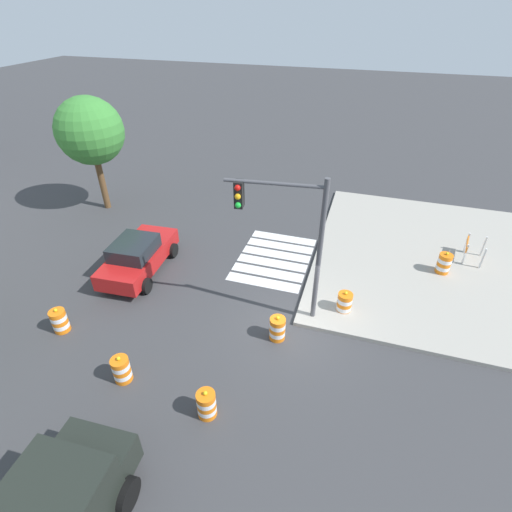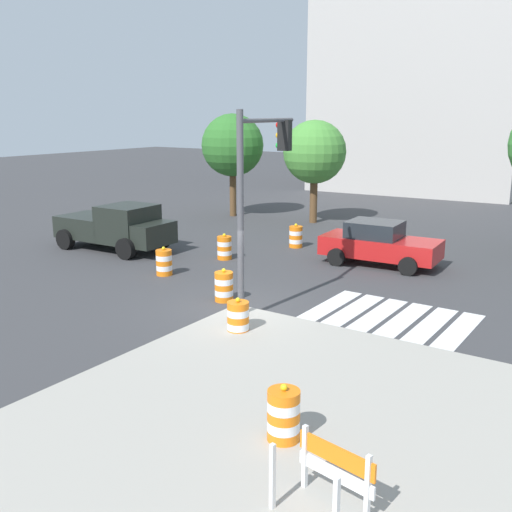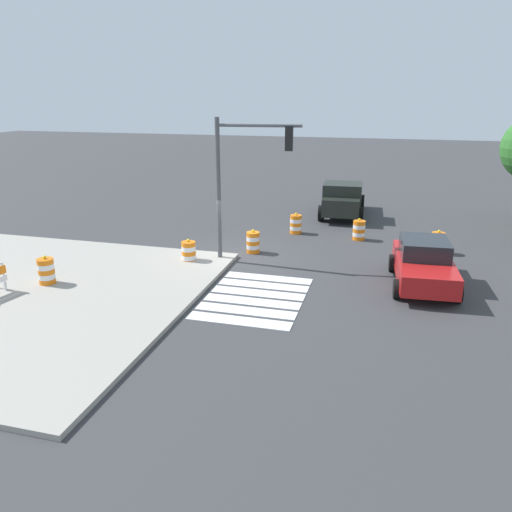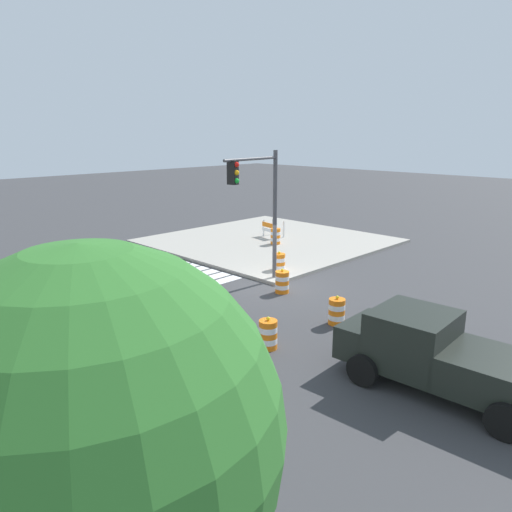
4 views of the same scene
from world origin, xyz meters
name	(u,v)px [view 4 (image 4 of 4)]	position (x,y,z in m)	size (l,w,h in m)	color
ground_plane	(275,286)	(0.00, 0.00, 0.00)	(120.00, 120.00, 0.00)	#38383A
sidewalk_corner	(269,241)	(6.00, -6.00, 0.07)	(12.00, 12.00, 0.15)	#9E998E
crosswalk_stripes	(184,276)	(4.00, 1.80, 0.01)	(4.35, 3.20, 0.02)	silver
sports_car	(102,302)	(1.35, 7.21, 0.81)	(4.41, 2.35, 1.63)	red
pickup_truck	(433,353)	(-8.49, 3.42, 0.97)	(5.23, 2.53, 1.92)	black
traffic_barrel_near_corner	(279,263)	(1.28, -1.67, 0.45)	(0.56, 0.56, 1.02)	orange
traffic_barrel_crosswalk_end	(337,311)	(-4.29, 1.61, 0.45)	(0.56, 0.56, 1.02)	orange
traffic_barrel_median_near	(282,282)	(-0.76, 0.42, 0.45)	(0.56, 0.56, 1.02)	orange
traffic_barrel_median_far	(268,334)	(-3.94, 4.64, 0.45)	(0.56, 0.56, 1.02)	orange
traffic_barrel_far_curb	(150,358)	(-2.71, 8.01, 0.45)	(0.56, 0.56, 1.02)	orange
traffic_barrel_on_sidewalk	(276,236)	(4.97, -5.47, 0.60)	(0.56, 0.56, 1.02)	orange
construction_barricade	(271,228)	(6.43, -6.66, 0.72)	(1.36, 0.99, 1.00)	silver
traffic_light_pole	(259,195)	(0.46, 0.53, 3.91)	(0.68, 3.28, 5.50)	#4C4C51
street_tree_streetside_mid	(95,433)	(-9.54, 12.83, 3.82)	(3.34, 3.34, 5.51)	brown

